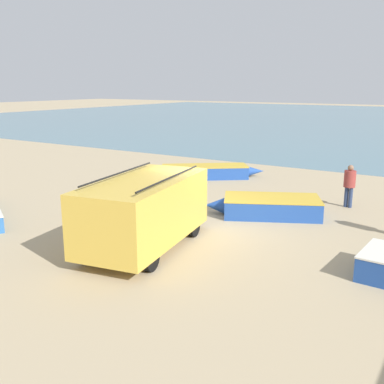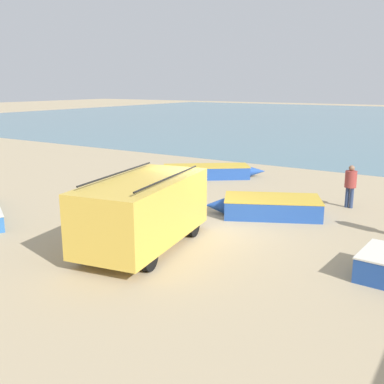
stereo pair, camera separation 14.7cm
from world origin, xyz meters
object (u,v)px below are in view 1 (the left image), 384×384
object	(u,v)px
parked_van	(145,210)
fishing_rowboat_3	(268,206)
fishing_rowboat_0	(208,172)
fisherman_1	(350,182)

from	to	relation	value
parked_van	fishing_rowboat_3	world-z (taller)	parked_van
fishing_rowboat_0	fishing_rowboat_3	world-z (taller)	fishing_rowboat_3
fishing_rowboat_0	fisherman_1	distance (m)	7.61
parked_van	fisherman_1	distance (m)	8.49
fishing_rowboat_3	fisherman_1	distance (m)	3.50
fishing_rowboat_3	fisherman_1	world-z (taller)	fisherman_1
parked_van	fishing_rowboat_0	bearing A→B (deg)	9.93
parked_van	fisherman_1	world-z (taller)	parked_van
parked_van	fisherman_1	xyz separation A→B (m)	(3.85, 7.57, -0.14)
parked_van	fishing_rowboat_0	size ratio (longest dim) A/B	1.07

